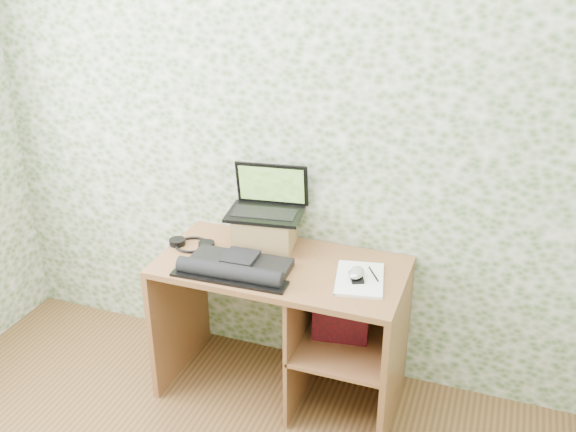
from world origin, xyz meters
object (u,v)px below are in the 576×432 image
at_px(riser, 265,231).
at_px(notepad, 360,279).
at_px(laptop, 268,202).
at_px(desk, 298,311).
at_px(keyboard, 236,267).

distance_m(riser, notepad, 0.56).
relative_size(laptop, notepad, 1.30).
height_order(desk, riser, riser).
distance_m(laptop, notepad, 0.61).
bearing_deg(laptop, keyboard, -104.10).
bearing_deg(riser, keyboard, -97.16).
bearing_deg(keyboard, riser, 80.78).
relative_size(desk, laptop, 3.01).
bearing_deg(keyboard, desk, 32.28).
height_order(desk, laptop, laptop).
height_order(riser, laptop, laptop).
relative_size(desk, riser, 4.14).
relative_size(riser, laptop, 0.73).
height_order(laptop, notepad, laptop).
xyz_separation_m(desk, laptop, (-0.22, 0.16, 0.50)).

